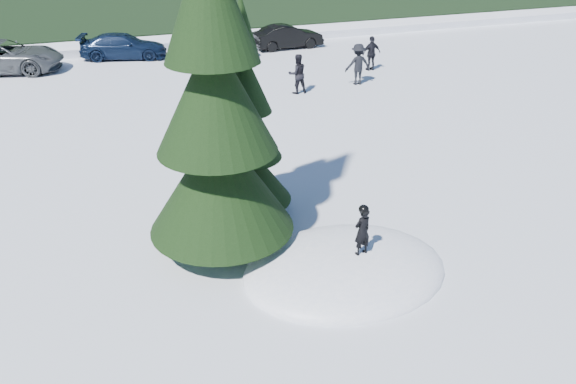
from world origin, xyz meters
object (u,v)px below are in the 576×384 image
object	(u,v)px
spruce_tall	(216,109)
car_5	(288,37)
car_3	(123,46)
adult_0	(297,74)
adult_1	(372,53)
car_2	(3,57)
spruce_short	(245,136)
child_skier	(362,231)
adult_2	(358,64)
car_4	(223,47)

from	to	relation	value
spruce_tall	car_5	bearing A→B (deg)	65.59
spruce_tall	car_3	distance (m)	19.51
adult_0	car_3	size ratio (longest dim) A/B	0.38
adult_1	car_2	distance (m)	17.30
spruce_short	child_skier	bearing A→B (deg)	-66.23
spruce_short	adult_0	xyz separation A→B (m)	(4.91, 9.20, -1.29)
adult_1	adult_2	size ratio (longest dim) A/B	0.91
child_skier	adult_1	world-z (taller)	adult_1
spruce_short	car_2	distance (m)	18.45
car_2	car_5	bearing A→B (deg)	-75.64
car_4	spruce_tall	bearing A→B (deg)	153.94
spruce_tall	car_5	size ratio (longest dim) A/B	2.24
car_4	car_2	bearing A→B (deg)	72.87
child_skier	adult_2	size ratio (longest dim) A/B	0.61
adult_2	car_2	bearing A→B (deg)	-22.29
adult_1	car_2	bearing A→B (deg)	-21.63
spruce_short	car_3	size ratio (longest dim) A/B	1.24
spruce_short	car_3	distance (m)	18.03
spruce_short	child_skier	world-z (taller)	spruce_short
child_skier	car_2	bearing A→B (deg)	-79.44
spruce_tall	car_3	world-z (taller)	spruce_tall
car_2	car_5	size ratio (longest dim) A/B	1.39
spruce_short	car_2	bearing A→B (deg)	111.70
child_skier	spruce_tall	bearing A→B (deg)	-49.71
adult_0	spruce_short	bearing A→B (deg)	63.08
child_skier	car_4	distance (m)	19.57
adult_2	car_3	distance (m)	12.39
adult_0	adult_2	size ratio (longest dim) A/B	0.93
spruce_short	adult_1	world-z (taller)	spruce_short
child_skier	adult_0	world-z (taller)	adult_0
car_3	car_5	size ratio (longest dim) A/B	1.12
car_3	car_4	distance (m)	5.08
child_skier	car_4	bearing A→B (deg)	-107.44
car_2	car_3	distance (m)	5.62
child_skier	adult_1	xyz separation A→B (m)	(8.06, 14.79, -0.22)
spruce_short	car_2	world-z (taller)	spruce_short
car_3	car_4	xyz separation A→B (m)	(4.75, -1.82, -0.01)
car_3	car_5	distance (m)	8.72
car_5	spruce_short	bearing A→B (deg)	153.60
car_3	adult_1	bearing A→B (deg)	-106.38
spruce_short	car_4	size ratio (longest dim) A/B	1.49
adult_0	car_2	bearing A→B (deg)	-32.80
child_skier	car_3	distance (m)	21.45
adult_1	car_4	bearing A→B (deg)	-40.25
spruce_short	adult_0	world-z (taller)	spruce_short
adult_2	adult_1	bearing A→B (deg)	-126.30
car_3	adult_2	bearing A→B (deg)	-118.03
adult_1	car_2	size ratio (longest dim) A/B	0.30
child_skier	adult_0	distance (m)	13.01
child_skier	adult_2	xyz separation A→B (m)	(6.39, 12.88, -0.14)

